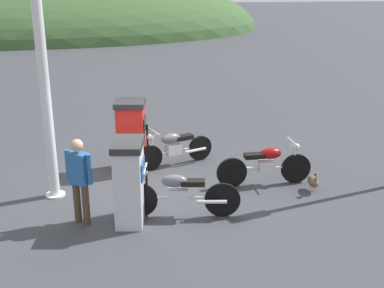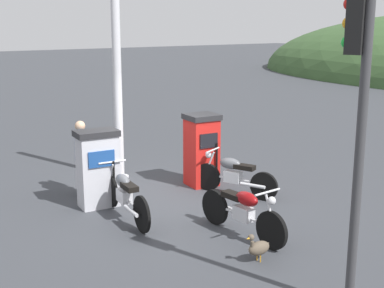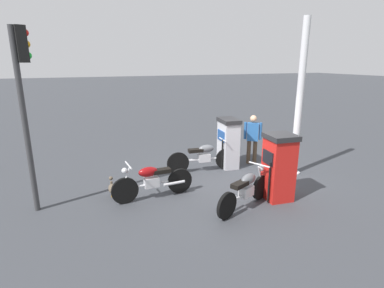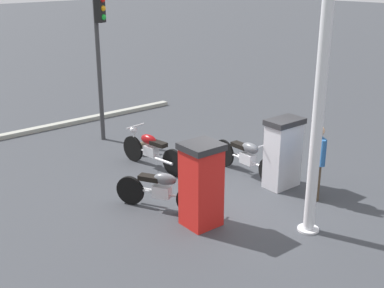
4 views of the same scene
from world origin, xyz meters
name	(u,v)px [view 2 (image 2 of 4)]	position (x,y,z in m)	size (l,w,h in m)	color
ground_plane	(163,200)	(0.00, 0.00, 0.00)	(120.00, 120.00, 0.00)	#383A3F
fuel_pump_near	(98,168)	(-0.40, -1.27, 0.79)	(0.63, 0.88, 1.56)	silver
fuel_pump_far	(202,149)	(-0.40, 1.27, 0.83)	(0.75, 0.75, 1.63)	red
motorcycle_near_pump	(124,193)	(0.50, -1.15, 0.49)	(2.20, 0.59, 0.97)	black
motorcycle_far_pump	(234,175)	(0.58, 1.41, 0.45)	(1.80, 0.92, 0.94)	black
motorcycle_extra	(243,211)	(2.43, 0.12, 0.46)	(2.06, 0.56, 0.96)	black
attendant_person	(81,153)	(-1.27, -1.24, 0.92)	(0.52, 0.39, 1.61)	#473828
wandering_duck	(259,247)	(3.34, -0.32, 0.23)	(0.20, 0.48, 0.49)	brown
roadside_traffic_light	(357,101)	(4.97, -0.29, 2.70)	(0.40, 0.30, 3.97)	#38383A
canopy_support_pole	(118,88)	(-1.96, 0.00, 2.15)	(0.40, 0.40, 4.45)	silver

